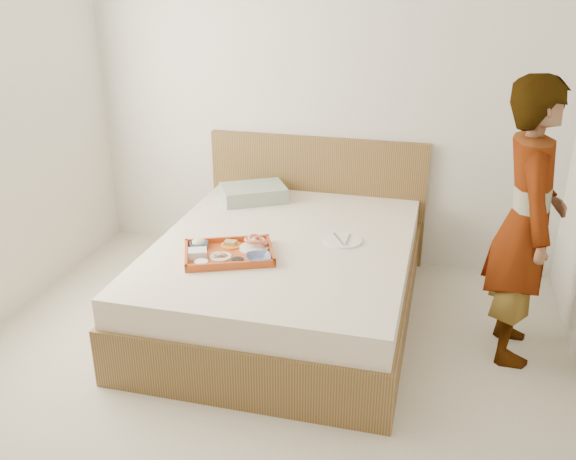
# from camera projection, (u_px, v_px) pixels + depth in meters

# --- Properties ---
(ground) EXTENTS (3.50, 4.00, 0.01)m
(ground) POSITION_uv_depth(u_px,v_px,m) (238.00, 411.00, 3.25)
(ground) COLOR beige
(ground) RESTS_ON ground
(wall_back) EXTENTS (3.50, 0.01, 2.60)m
(wall_back) POSITION_uv_depth(u_px,v_px,m) (321.00, 89.00, 4.53)
(wall_back) COLOR silver
(wall_back) RESTS_ON ground
(bed) EXTENTS (1.65, 2.00, 0.53)m
(bed) POSITION_uv_depth(u_px,v_px,m) (284.00, 278.00, 4.04)
(bed) COLOR brown
(bed) RESTS_ON ground
(headboard) EXTENTS (1.65, 0.06, 0.95)m
(headboard) POSITION_uv_depth(u_px,v_px,m) (316.00, 198.00, 4.82)
(headboard) COLOR brown
(headboard) RESTS_ON ground
(pillow) EXTENTS (0.55, 0.49, 0.11)m
(pillow) POSITION_uv_depth(u_px,v_px,m) (253.00, 193.00, 4.60)
(pillow) COLOR #9EA99C
(pillow) RESTS_ON bed
(tray) EXTENTS (0.62, 0.55, 0.05)m
(tray) POSITION_uv_depth(u_px,v_px,m) (229.00, 253.00, 3.72)
(tray) COLOR #B03F1B
(tray) RESTS_ON bed
(prawn_plate) EXTENTS (0.23, 0.23, 0.01)m
(prawn_plate) POSITION_uv_depth(u_px,v_px,m) (254.00, 248.00, 3.79)
(prawn_plate) COLOR white
(prawn_plate) RESTS_ON tray
(navy_bowl_big) EXTENTS (0.19, 0.19, 0.04)m
(navy_bowl_big) POSITION_uv_depth(u_px,v_px,m) (259.00, 258.00, 3.63)
(navy_bowl_big) COLOR navy
(navy_bowl_big) RESTS_ON tray
(sauce_dish) EXTENTS (0.10, 0.10, 0.03)m
(sauce_dish) POSITION_uv_depth(u_px,v_px,m) (238.00, 262.00, 3.60)
(sauce_dish) COLOR black
(sauce_dish) RESTS_ON tray
(meat_plate) EXTENTS (0.17, 0.17, 0.01)m
(meat_plate) POSITION_uv_depth(u_px,v_px,m) (220.00, 257.00, 3.68)
(meat_plate) COLOR white
(meat_plate) RESTS_ON tray
(bread_plate) EXTENTS (0.16, 0.16, 0.01)m
(bread_plate) POSITION_uv_depth(u_px,v_px,m) (231.00, 245.00, 3.83)
(bread_plate) COLOR orange
(bread_plate) RESTS_ON tray
(salad_bowl) EXTENTS (0.15, 0.15, 0.04)m
(salad_bowl) POSITION_uv_depth(u_px,v_px,m) (199.00, 245.00, 3.80)
(salad_bowl) COLOR navy
(salad_bowl) RESTS_ON tray
(plastic_tub) EXTENTS (0.13, 0.12, 0.05)m
(plastic_tub) POSITION_uv_depth(u_px,v_px,m) (198.00, 253.00, 3.68)
(plastic_tub) COLOR silver
(plastic_tub) RESTS_ON tray
(cheese_round) EXTENTS (0.10, 0.10, 0.03)m
(cheese_round) POSITION_uv_depth(u_px,v_px,m) (201.00, 263.00, 3.58)
(cheese_round) COLOR white
(cheese_round) RESTS_ON tray
(dinner_plate) EXTENTS (0.27, 0.27, 0.01)m
(dinner_plate) POSITION_uv_depth(u_px,v_px,m) (343.00, 241.00, 3.93)
(dinner_plate) COLOR white
(dinner_plate) RESTS_ON bed
(person) EXTENTS (0.41, 0.61, 1.63)m
(person) POSITION_uv_depth(u_px,v_px,m) (526.00, 223.00, 3.46)
(person) COLOR silver
(person) RESTS_ON ground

